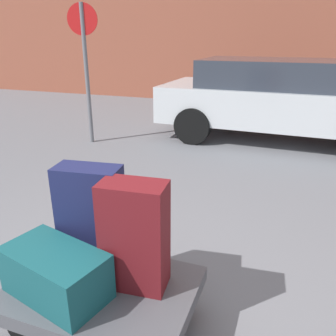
{
  "coord_description": "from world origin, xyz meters",
  "views": [
    {
      "loc": [
        0.97,
        -1.49,
        1.78
      ],
      "look_at": [
        0.0,
        1.2,
        0.69
      ],
      "focal_mm": 36.78,
      "sensor_mm": 36.0,
      "label": 1
    }
  ],
  "objects_px": {
    "luggage_cart": "(103,295)",
    "no_parking_sign": "(86,60)",
    "duffel_bag_teal_front_right": "(56,273)",
    "parked_car": "(280,98)",
    "suitcase_maroon_rear_right": "(134,236)",
    "suitcase_navy_center": "(91,215)"
  },
  "relations": [
    {
      "from": "luggage_cart",
      "to": "no_parking_sign",
      "type": "distance_m",
      "value": 4.55
    },
    {
      "from": "no_parking_sign",
      "to": "duffel_bag_teal_front_right",
      "type": "bearing_deg",
      "value": -60.68
    },
    {
      "from": "parked_car",
      "to": "suitcase_maroon_rear_right",
      "type": "bearing_deg",
      "value": -96.39
    },
    {
      "from": "duffel_bag_teal_front_right",
      "to": "suitcase_maroon_rear_right",
      "type": "distance_m",
      "value": 0.51
    },
    {
      "from": "suitcase_navy_center",
      "to": "parked_car",
      "type": "height_order",
      "value": "parked_car"
    },
    {
      "from": "duffel_bag_teal_front_right",
      "to": "no_parking_sign",
      "type": "xyz_separation_m",
      "value": [
        -2.16,
        3.85,
        0.94
      ]
    },
    {
      "from": "parked_car",
      "to": "luggage_cart",
      "type": "bearing_deg",
      "value": -98.38
    },
    {
      "from": "duffel_bag_teal_front_right",
      "to": "suitcase_maroon_rear_right",
      "type": "height_order",
      "value": "suitcase_maroon_rear_right"
    },
    {
      "from": "suitcase_navy_center",
      "to": "suitcase_maroon_rear_right",
      "type": "xyz_separation_m",
      "value": [
        0.38,
        -0.13,
        -0.0
      ]
    },
    {
      "from": "luggage_cart",
      "to": "suitcase_maroon_rear_right",
      "type": "height_order",
      "value": "suitcase_maroon_rear_right"
    },
    {
      "from": "luggage_cart",
      "to": "suitcase_navy_center",
      "type": "distance_m",
      "value": 0.51
    },
    {
      "from": "suitcase_navy_center",
      "to": "no_parking_sign",
      "type": "relative_size",
      "value": 0.3
    },
    {
      "from": "luggage_cart",
      "to": "suitcase_navy_center",
      "type": "height_order",
      "value": "suitcase_navy_center"
    },
    {
      "from": "suitcase_maroon_rear_right",
      "to": "no_parking_sign",
      "type": "distance_m",
      "value": 4.49
    },
    {
      "from": "luggage_cart",
      "to": "no_parking_sign",
      "type": "relative_size",
      "value": 0.49
    },
    {
      "from": "suitcase_maroon_rear_right",
      "to": "suitcase_navy_center",
      "type": "bearing_deg",
      "value": 156.19
    },
    {
      "from": "luggage_cart",
      "to": "suitcase_navy_center",
      "type": "xyz_separation_m",
      "value": [
        -0.19,
        0.22,
        0.41
      ]
    },
    {
      "from": "luggage_cart",
      "to": "parked_car",
      "type": "distance_m",
      "value": 5.12
    },
    {
      "from": "duffel_bag_teal_front_right",
      "to": "suitcase_maroon_rear_right",
      "type": "bearing_deg",
      "value": 45.2
    },
    {
      "from": "suitcase_navy_center",
      "to": "parked_car",
      "type": "bearing_deg",
      "value": 71.48
    },
    {
      "from": "luggage_cart",
      "to": "suitcase_maroon_rear_right",
      "type": "xyz_separation_m",
      "value": [
        0.19,
        0.1,
        0.41
      ]
    },
    {
      "from": "luggage_cart",
      "to": "duffel_bag_teal_front_right",
      "type": "distance_m",
      "value": 0.34
    }
  ]
}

